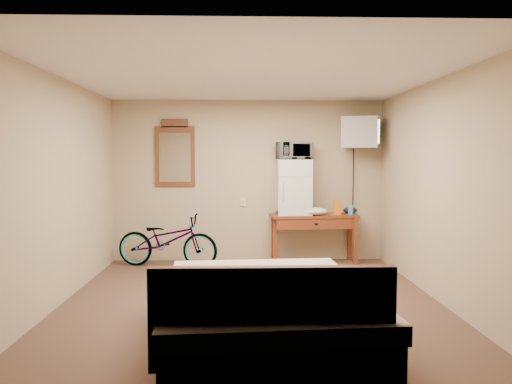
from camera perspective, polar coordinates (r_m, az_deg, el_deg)
room at (r=5.51m, az=-0.55°, el=0.16°), size 4.60×4.64×2.50m
desk at (r=7.64m, az=6.65°, el=-3.49°), size 1.34×0.61×0.75m
mini_fridge at (r=7.61m, az=4.36°, el=0.59°), size 0.51×0.50×0.83m
microwave at (r=7.60m, az=4.38°, el=4.74°), size 0.56×0.46×0.27m
snack_bag at (r=7.63m, az=9.26°, el=-1.75°), size 0.11×0.07×0.22m
blue_cup at (r=7.71m, az=10.78°, el=-2.03°), size 0.08×0.08×0.14m
cloth_cream at (r=7.54m, az=6.74°, el=-2.19°), size 0.38×0.29×0.12m
cloth_dark_a at (r=7.48m, az=3.19°, el=-2.32°), size 0.25×0.18×0.09m
cloth_dark_b at (r=7.83m, az=10.71°, el=-2.08°), size 0.22×0.18×0.10m
crt_television at (r=7.74m, az=11.85°, el=6.67°), size 0.64×0.67×0.46m
wall_mirror at (r=7.83m, az=-9.25°, el=4.34°), size 0.61×0.04×1.03m
bicycle at (r=7.50m, az=-10.08°, el=-5.43°), size 1.58×0.81×0.79m
bed at (r=4.34m, az=1.12°, el=-13.82°), size 1.82×2.33×0.90m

